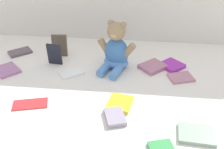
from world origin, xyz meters
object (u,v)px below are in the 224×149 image
(book_case_4, at_px, (7,70))
(book_case_11, at_px, (60,45))
(book_case_9, at_px, (72,73))
(book_case_12, at_px, (181,78))
(book_case_5, at_px, (172,65))
(book_case_10, at_px, (115,117))
(book_case_1, at_px, (197,134))
(teddy_bear, at_px, (116,51))
(book_case_8, at_px, (54,54))
(book_case_6, at_px, (30,104))
(book_case_3, at_px, (20,52))
(book_case_0, at_px, (120,103))
(book_case_2, at_px, (153,67))

(book_case_4, distance_m, book_case_11, 0.29)
(book_case_9, xyz_separation_m, book_case_12, (0.51, 0.02, -0.00))
(book_case_5, height_order, book_case_10, same)
(book_case_1, relative_size, book_case_10, 1.27)
(book_case_1, distance_m, book_case_4, 0.91)
(teddy_bear, xyz_separation_m, book_case_9, (-0.20, -0.09, -0.08))
(book_case_9, bearing_deg, book_case_12, 53.90)
(book_case_11, xyz_separation_m, book_case_12, (0.61, -0.17, -0.05))
(book_case_11, bearing_deg, book_case_8, -93.06)
(book_case_10, bearing_deg, book_case_1, 151.03)
(book_case_8, bearing_deg, book_case_5, 9.98)
(book_case_1, distance_m, book_case_11, 0.83)
(book_case_4, bearing_deg, book_case_1, 111.78)
(book_case_1, distance_m, book_case_6, 0.65)
(book_case_4, bearing_deg, book_case_10, 106.47)
(book_case_1, distance_m, book_case_12, 0.37)
(book_case_3, relative_size, book_case_5, 1.15)
(book_case_0, distance_m, book_case_9, 0.32)
(book_case_10, bearing_deg, book_case_5, -138.00)
(book_case_3, bearing_deg, book_case_5, -134.83)
(book_case_0, xyz_separation_m, book_case_12, (0.26, 0.23, -0.00))
(book_case_10, relative_size, book_case_11, 0.86)
(book_case_10, height_order, book_case_12, book_case_10)
(book_case_1, relative_size, book_case_11, 1.10)
(book_case_9, bearing_deg, book_case_1, 18.16)
(book_case_11, height_order, book_case_12, book_case_11)
(book_case_8, bearing_deg, book_case_0, -33.20)
(book_case_2, bearing_deg, teddy_bear, 49.30)
(book_case_3, bearing_deg, book_case_4, 142.77)
(book_case_0, bearing_deg, book_case_2, -102.95)
(book_case_3, relative_size, book_case_8, 1.06)
(book_case_6, distance_m, book_case_11, 0.43)
(book_case_5, bearing_deg, book_case_11, 128.58)
(book_case_4, bearing_deg, book_case_3, -132.73)
(teddy_bear, distance_m, book_case_10, 0.39)
(book_case_0, relative_size, book_case_12, 0.98)
(book_case_0, bearing_deg, book_case_8, -29.07)
(book_case_1, bearing_deg, teddy_bear, -139.25)
(book_case_2, bearing_deg, book_case_3, 39.99)
(book_case_5, bearing_deg, teddy_bear, 141.50)
(book_case_8, bearing_deg, book_case_3, 164.51)
(book_case_4, bearing_deg, book_case_11, 176.04)
(book_case_2, distance_m, book_case_4, 0.71)
(book_case_10, distance_m, book_case_11, 0.59)
(book_case_5, height_order, book_case_12, book_case_5)
(book_case_3, bearing_deg, book_case_0, -164.55)
(teddy_bear, xyz_separation_m, book_case_0, (0.05, -0.30, -0.08))
(book_case_8, xyz_separation_m, book_case_11, (0.00, 0.10, 0.00))
(book_case_9, bearing_deg, book_case_4, -127.17)
(book_case_0, height_order, book_case_11, book_case_11)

